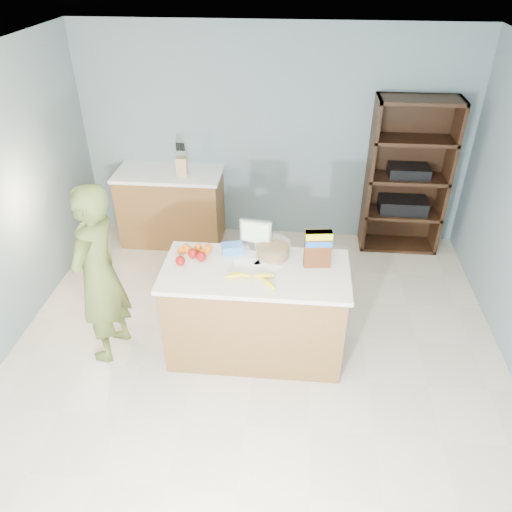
# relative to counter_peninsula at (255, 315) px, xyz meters

# --- Properties ---
(floor) EXTENTS (4.50, 5.00, 0.02)m
(floor) POSITION_rel_counter_peninsula_xyz_m (0.00, -0.30, -0.42)
(floor) COLOR beige
(floor) RESTS_ON ground
(walls) EXTENTS (4.52, 5.02, 2.51)m
(walls) POSITION_rel_counter_peninsula_xyz_m (0.00, -0.30, 1.24)
(walls) COLOR slate
(walls) RESTS_ON ground
(counter_peninsula) EXTENTS (1.56, 0.76, 0.90)m
(counter_peninsula) POSITION_rel_counter_peninsula_xyz_m (0.00, 0.00, 0.00)
(counter_peninsula) COLOR brown
(counter_peninsula) RESTS_ON ground
(back_cabinet) EXTENTS (1.24, 0.62, 0.90)m
(back_cabinet) POSITION_rel_counter_peninsula_xyz_m (-1.20, 1.90, 0.04)
(back_cabinet) COLOR brown
(back_cabinet) RESTS_ON ground
(shelving_unit) EXTENTS (0.90, 0.40, 1.80)m
(shelving_unit) POSITION_rel_counter_peninsula_xyz_m (1.55, 2.05, 0.45)
(shelving_unit) COLOR black
(shelving_unit) RESTS_ON ground
(person) EXTENTS (0.49, 0.66, 1.65)m
(person) POSITION_rel_counter_peninsula_xyz_m (-1.31, -0.11, 0.41)
(person) COLOR #505D27
(person) RESTS_ON ground
(knife_block) EXTENTS (0.12, 0.10, 0.31)m
(knife_block) POSITION_rel_counter_peninsula_xyz_m (-1.01, 1.82, 0.60)
(knife_block) COLOR tan
(knife_block) RESTS_ON back_cabinet
(envelopes) EXTENTS (0.42, 0.22, 0.00)m
(envelopes) POSITION_rel_counter_peninsula_xyz_m (0.01, 0.08, 0.49)
(envelopes) COLOR white
(envelopes) RESTS_ON counter_peninsula
(bananas) EXTENTS (0.44, 0.22, 0.04)m
(bananas) POSITION_rel_counter_peninsula_xyz_m (-0.01, -0.15, 0.50)
(bananas) COLOR yellow
(bananas) RESTS_ON counter_peninsula
(apples) EXTENTS (0.25, 0.21, 0.08)m
(apples) POSITION_rel_counter_peninsula_xyz_m (-0.55, 0.08, 0.53)
(apples) COLOR maroon
(apples) RESTS_ON counter_peninsula
(oranges) EXTENTS (0.30, 0.16, 0.07)m
(oranges) POSITION_rel_counter_peninsula_xyz_m (-0.54, 0.21, 0.52)
(oranges) COLOR orange
(oranges) RESTS_ON counter_peninsula
(blue_carton) EXTENTS (0.20, 0.16, 0.08)m
(blue_carton) POSITION_rel_counter_peninsula_xyz_m (-0.22, 0.24, 0.52)
(blue_carton) COLOR blue
(blue_carton) RESTS_ON counter_peninsula
(salad_bowl) EXTENTS (0.30, 0.30, 0.13)m
(salad_bowl) POSITION_rel_counter_peninsula_xyz_m (0.13, 0.22, 0.54)
(salad_bowl) COLOR #267219
(salad_bowl) RESTS_ON counter_peninsula
(tv) EXTENTS (0.28, 0.12, 0.28)m
(tv) POSITION_rel_counter_peninsula_xyz_m (-0.03, 0.33, 0.64)
(tv) COLOR silver
(tv) RESTS_ON counter_peninsula
(cereal_box) EXTENTS (0.23, 0.11, 0.33)m
(cereal_box) POSITION_rel_counter_peninsula_xyz_m (0.50, 0.10, 0.68)
(cereal_box) COLOR #592B14
(cereal_box) RESTS_ON counter_peninsula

